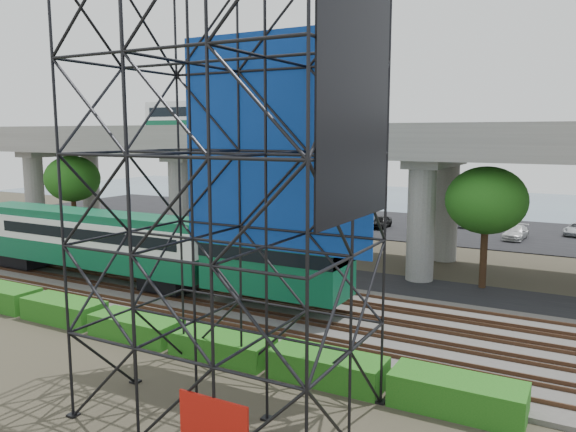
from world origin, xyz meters
The scene contains 13 objects.
ground centered at (0.00, 0.00, 0.00)m, with size 140.00×140.00×0.00m, color #474233.
ballast_bed centered at (0.00, 2.00, 0.10)m, with size 90.00×12.00×0.20m, color slate.
service_road centered at (0.00, 10.50, 0.04)m, with size 90.00×5.00×0.08m, color black.
parking_lot centered at (0.00, 34.00, 0.04)m, with size 90.00×18.00×0.08m, color black.
harbor_water centered at (0.00, 56.00, 0.01)m, with size 140.00×40.00×0.03m, color #41526B.
rail_tracks centered at (0.00, 2.00, 0.28)m, with size 90.00×9.52×0.16m.
commuter_train centered at (-6.79, 2.00, 2.88)m, with size 29.30×3.06×4.30m.
overpass centered at (-0.69, 16.00, 8.21)m, with size 80.00×12.00×12.40m.
scaffold_tower centered at (8.97, -7.98, 7.47)m, with size 9.36×6.36×15.00m.
hedge_strip centered at (1.01, -4.30, 0.56)m, with size 34.60×1.80×1.20m.
trees centered at (-4.67, 16.17, 5.57)m, with size 40.94×16.94×7.69m.
suv centered at (-12.65, 10.42, 0.83)m, with size 2.49×5.39×1.50m, color black.
parked_cars centered at (1.11, 33.36, 0.67)m, with size 38.46×9.41×1.26m.
Camera 1 is at (19.65, -23.39, 9.65)m, focal length 35.00 mm.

